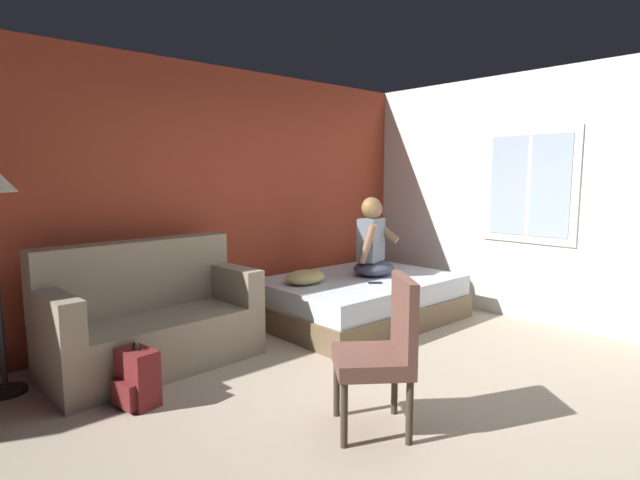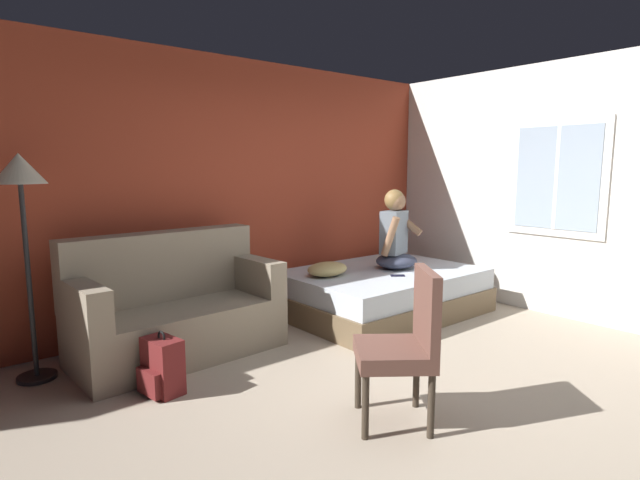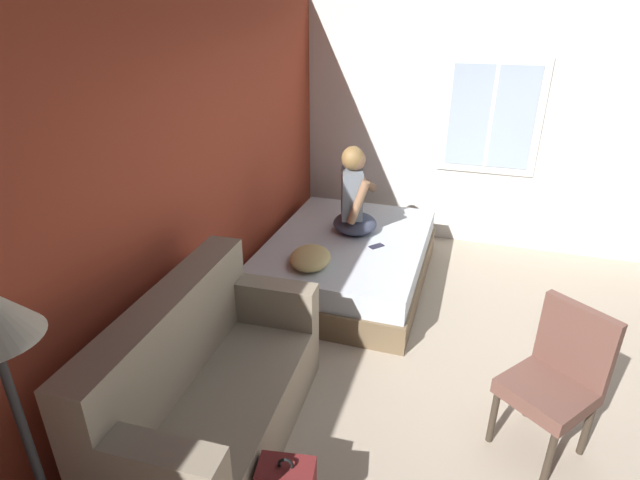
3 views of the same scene
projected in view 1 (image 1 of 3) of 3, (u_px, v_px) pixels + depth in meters
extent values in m
plane|color=tan|center=(403.00, 401.00, 3.55)|extent=(40.00, 40.00, 0.00)
cube|color=#993823|center=(214.00, 199.00, 5.25)|extent=(10.23, 0.16, 2.70)
cube|color=silver|center=(571.00, 199.00, 5.16)|extent=(0.16, 6.34, 2.70)
cube|color=white|center=(529.00, 186.00, 5.38)|extent=(0.02, 1.04, 1.24)
cube|color=#9EB2C6|center=(529.00, 186.00, 5.37)|extent=(0.01, 0.88, 1.08)
cube|color=white|center=(529.00, 186.00, 5.37)|extent=(0.01, 0.04, 1.08)
cube|color=brown|center=(360.00, 308.00, 5.52)|extent=(2.10, 1.52, 0.26)
cube|color=silver|center=(360.00, 287.00, 5.49)|extent=(2.04, 1.47, 0.22)
cube|color=gray|center=(156.00, 341.00, 4.17)|extent=(1.74, 0.88, 0.44)
cube|color=gray|center=(137.00, 275.00, 4.31)|extent=(1.71, 0.32, 0.60)
cube|color=gray|center=(54.00, 315.00, 3.59)|extent=(0.22, 0.81, 0.32)
cube|color=gray|center=(230.00, 283.00, 4.65)|extent=(0.22, 0.81, 0.32)
cylinder|color=#382D23|center=(337.00, 387.00, 3.31)|extent=(0.04, 0.04, 0.40)
cylinder|color=#382D23|center=(344.00, 415.00, 2.93)|extent=(0.04, 0.04, 0.40)
cylinder|color=#382D23|center=(395.00, 385.00, 3.35)|extent=(0.04, 0.04, 0.40)
cylinder|color=#382D23|center=(409.00, 412.00, 2.96)|extent=(0.04, 0.04, 0.40)
cube|color=brown|center=(372.00, 361.00, 3.10)|extent=(0.64, 0.64, 0.10)
cube|color=brown|center=(404.00, 315.00, 3.08)|extent=(0.33, 0.40, 0.48)
ellipsoid|color=#383D51|center=(374.00, 268.00, 5.60)|extent=(0.63, 0.58, 0.16)
cube|color=slate|center=(371.00, 240.00, 5.58)|extent=(0.38, 0.29, 0.48)
cylinder|color=#936B4C|center=(368.00, 244.00, 5.38)|extent=(0.14, 0.23, 0.44)
cylinder|color=#936B4C|center=(384.00, 230.00, 5.67)|extent=(0.19, 0.38, 0.29)
sphere|color=#936B4C|center=(373.00, 209.00, 5.52)|extent=(0.21, 0.21, 0.21)
ellipsoid|color=olive|center=(371.00, 208.00, 5.53)|extent=(0.28, 0.28, 0.23)
cube|color=maroon|center=(138.00, 377.00, 3.48)|extent=(0.23, 0.33, 0.40)
cube|color=maroon|center=(123.00, 395.00, 3.40)|extent=(0.09, 0.25, 0.18)
torus|color=black|center=(136.00, 347.00, 3.45)|extent=(0.03, 0.09, 0.09)
ellipsoid|color=tan|center=(305.00, 277.00, 5.17)|extent=(0.54, 0.45, 0.14)
cube|color=black|center=(375.00, 283.00, 5.19)|extent=(0.15, 0.14, 0.01)
cylinder|color=black|center=(6.00, 391.00, 3.68)|extent=(0.28, 0.28, 0.03)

